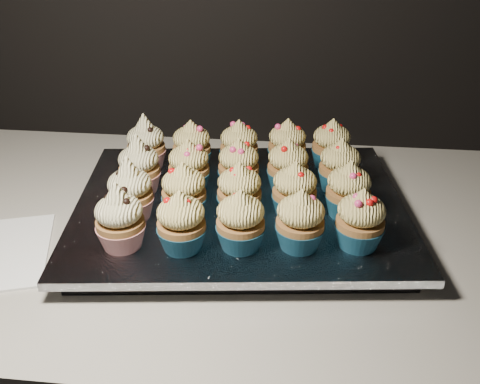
# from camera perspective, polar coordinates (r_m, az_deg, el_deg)

# --- Properties ---
(worktop) EXTENTS (2.44, 0.64, 0.04)m
(worktop) POSITION_cam_1_polar(r_m,az_deg,el_deg) (0.82, -3.98, -4.14)
(worktop) COLOR beige
(worktop) RESTS_ON cabinet
(baking_tray) EXTENTS (0.48, 0.39, 0.02)m
(baking_tray) POSITION_cam_1_polar(r_m,az_deg,el_deg) (0.80, 0.00, -2.43)
(baking_tray) COLOR black
(baking_tray) RESTS_ON worktop
(foil_lining) EXTENTS (0.52, 0.43, 0.01)m
(foil_lining) POSITION_cam_1_polar(r_m,az_deg,el_deg) (0.79, 0.00, -1.38)
(foil_lining) COLOR silver
(foil_lining) RESTS_ON baking_tray
(cupcake_0) EXTENTS (0.06, 0.06, 0.10)m
(cupcake_0) POSITION_cam_1_polar(r_m,az_deg,el_deg) (0.69, -12.70, -2.86)
(cupcake_0) COLOR #A8171C
(cupcake_0) RESTS_ON foil_lining
(cupcake_1) EXTENTS (0.06, 0.06, 0.08)m
(cupcake_1) POSITION_cam_1_polar(r_m,az_deg,el_deg) (0.67, -6.29, -3.28)
(cupcake_1) COLOR navy
(cupcake_1) RESTS_ON foil_lining
(cupcake_2) EXTENTS (0.06, 0.06, 0.08)m
(cupcake_2) POSITION_cam_1_polar(r_m,az_deg,el_deg) (0.67, 0.05, -3.18)
(cupcake_2) COLOR navy
(cupcake_2) RESTS_ON foil_lining
(cupcake_3) EXTENTS (0.06, 0.06, 0.08)m
(cupcake_3) POSITION_cam_1_polar(r_m,az_deg,el_deg) (0.68, 6.44, -3.12)
(cupcake_3) COLOR navy
(cupcake_3) RESTS_ON foil_lining
(cupcake_4) EXTENTS (0.06, 0.06, 0.08)m
(cupcake_4) POSITION_cam_1_polar(r_m,az_deg,el_deg) (0.69, 12.71, -2.98)
(cupcake_4) COLOR navy
(cupcake_4) RESTS_ON foil_lining
(cupcake_5) EXTENTS (0.06, 0.06, 0.10)m
(cupcake_5) POSITION_cam_1_polar(r_m,az_deg,el_deg) (0.75, -11.62, 0.03)
(cupcake_5) COLOR #A8171C
(cupcake_5) RESTS_ON foil_lining
(cupcake_6) EXTENTS (0.06, 0.06, 0.08)m
(cupcake_6) POSITION_cam_1_polar(r_m,az_deg,el_deg) (0.74, -6.01, -0.02)
(cupcake_6) COLOR navy
(cupcake_6) RESTS_ON foil_lining
(cupcake_7) EXTENTS (0.06, 0.06, 0.08)m
(cupcake_7) POSITION_cam_1_polar(r_m,az_deg,el_deg) (0.74, -0.07, 0.01)
(cupcake_7) COLOR navy
(cupcake_7) RESTS_ON foil_lining
(cupcake_8) EXTENTS (0.06, 0.06, 0.08)m
(cupcake_8) POSITION_cam_1_polar(r_m,az_deg,el_deg) (0.74, 5.84, 0.11)
(cupcake_8) COLOR navy
(cupcake_8) RESTS_ON foil_lining
(cupcake_9) EXTENTS (0.06, 0.06, 0.08)m
(cupcake_9) POSITION_cam_1_polar(r_m,az_deg,el_deg) (0.76, 11.48, 0.12)
(cupcake_9) COLOR navy
(cupcake_9) RESTS_ON foil_lining
(cupcake_10) EXTENTS (0.06, 0.06, 0.10)m
(cupcake_10) POSITION_cam_1_polar(r_m,az_deg,el_deg) (0.81, -10.71, 2.66)
(cupcake_10) COLOR #A8171C
(cupcake_10) RESTS_ON foil_lining
(cupcake_11) EXTENTS (0.06, 0.06, 0.08)m
(cupcake_11) POSITION_cam_1_polar(r_m,az_deg,el_deg) (0.81, -5.47, 2.65)
(cupcake_11) COLOR navy
(cupcake_11) RESTS_ON foil_lining
(cupcake_12) EXTENTS (0.06, 0.06, 0.08)m
(cupcake_12) POSITION_cam_1_polar(r_m,az_deg,el_deg) (0.81, -0.15, 2.75)
(cupcake_12) COLOR navy
(cupcake_12) RESTS_ON foil_lining
(cupcake_13) EXTENTS (0.06, 0.06, 0.08)m
(cupcake_13) POSITION_cam_1_polar(r_m,az_deg,el_deg) (0.81, 5.13, 2.75)
(cupcake_13) COLOR navy
(cupcake_13) RESTS_ON foil_lining
(cupcake_14) EXTENTS (0.06, 0.06, 0.08)m
(cupcake_14) POSITION_cam_1_polar(r_m,az_deg,el_deg) (0.82, 10.58, 2.67)
(cupcake_14) COLOR navy
(cupcake_14) RESTS_ON foil_lining
(cupcake_15) EXTENTS (0.06, 0.06, 0.10)m
(cupcake_15) POSITION_cam_1_polar(r_m,az_deg,el_deg) (0.89, -10.00, 5.00)
(cupcake_15) COLOR #A8171C
(cupcake_15) RESTS_ON foil_lining
(cupcake_16) EXTENTS (0.06, 0.06, 0.08)m
(cupcake_16) POSITION_cam_1_polar(r_m,az_deg,el_deg) (0.87, -5.17, 4.84)
(cupcake_16) COLOR navy
(cupcake_16) RESTS_ON foil_lining
(cupcake_17) EXTENTS (0.06, 0.06, 0.08)m
(cupcake_17) POSITION_cam_1_polar(r_m,az_deg,el_deg) (0.87, -0.10, 4.89)
(cupcake_17) COLOR navy
(cupcake_17) RESTS_ON foil_lining
(cupcake_18) EXTENTS (0.06, 0.06, 0.08)m
(cupcake_18) POSITION_cam_1_polar(r_m,az_deg,el_deg) (0.88, 5.05, 5.01)
(cupcake_18) COLOR navy
(cupcake_18) RESTS_ON foil_lining
(cupcake_19) EXTENTS (0.06, 0.06, 0.08)m
(cupcake_19) POSITION_cam_1_polar(r_m,az_deg,el_deg) (0.89, 9.71, 4.95)
(cupcake_19) COLOR navy
(cupcake_19) RESTS_ON foil_lining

